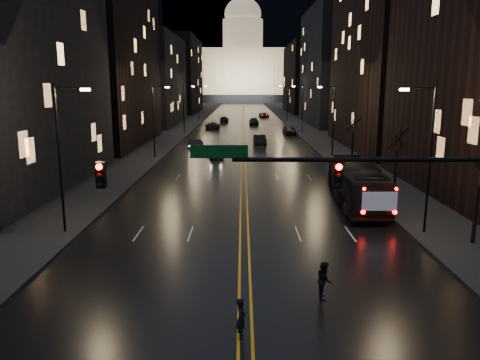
{
  "coord_description": "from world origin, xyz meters",
  "views": [
    {
      "loc": [
        -0.11,
        -17.41,
        8.95
      ],
      "look_at": [
        -0.26,
        10.45,
        3.29
      ],
      "focal_mm": 35.0,
      "sensor_mm": 36.0,
      "label": 1
    }
  ],
  "objects_px": {
    "traffic_signal": "(400,188)",
    "oncoming_car_b": "(196,144)",
    "oncoming_car_a": "(217,154)",
    "pedestrian_a": "(241,318)",
    "bus": "(357,184)",
    "receding_car_a": "(260,140)",
    "pedestrian_b": "(324,280)"
  },
  "relations": [
    {
      "from": "oncoming_car_b",
      "to": "receding_car_a",
      "type": "relative_size",
      "value": 0.91
    },
    {
      "from": "receding_car_a",
      "to": "pedestrian_a",
      "type": "bearing_deg",
      "value": -96.07
    },
    {
      "from": "receding_car_a",
      "to": "pedestrian_b",
      "type": "bearing_deg",
      "value": -92.33
    },
    {
      "from": "oncoming_car_a",
      "to": "receding_car_a",
      "type": "xyz_separation_m",
      "value": [
        5.76,
        13.55,
        0.12
      ]
    },
    {
      "from": "bus",
      "to": "receding_car_a",
      "type": "xyz_separation_m",
      "value": [
        -6.0,
        35.86,
        -0.83
      ]
    },
    {
      "from": "oncoming_car_b",
      "to": "pedestrian_b",
      "type": "height_order",
      "value": "pedestrian_b"
    },
    {
      "from": "bus",
      "to": "oncoming_car_a",
      "type": "distance_m",
      "value": 25.24
    },
    {
      "from": "traffic_signal",
      "to": "oncoming_car_b",
      "type": "distance_m",
      "value": 50.38
    },
    {
      "from": "traffic_signal",
      "to": "oncoming_car_b",
      "type": "relative_size",
      "value": 3.93
    },
    {
      "from": "traffic_signal",
      "to": "receding_car_a",
      "type": "height_order",
      "value": "traffic_signal"
    },
    {
      "from": "pedestrian_b",
      "to": "oncoming_car_b",
      "type": "bearing_deg",
      "value": 16.44
    },
    {
      "from": "traffic_signal",
      "to": "oncoming_car_a",
      "type": "distance_m",
      "value": 40.69
    },
    {
      "from": "bus",
      "to": "oncoming_car_a",
      "type": "height_order",
      "value": "bus"
    },
    {
      "from": "bus",
      "to": "pedestrian_a",
      "type": "height_order",
      "value": "bus"
    },
    {
      "from": "oncoming_car_a",
      "to": "pedestrian_a",
      "type": "bearing_deg",
      "value": 95.51
    },
    {
      "from": "traffic_signal",
      "to": "receding_car_a",
      "type": "relative_size",
      "value": 3.57
    },
    {
      "from": "oncoming_car_b",
      "to": "pedestrian_a",
      "type": "relative_size",
      "value": 2.89
    },
    {
      "from": "pedestrian_b",
      "to": "bus",
      "type": "bearing_deg",
      "value": -13.58
    },
    {
      "from": "traffic_signal",
      "to": "receding_car_a",
      "type": "distance_m",
      "value": 53.23
    },
    {
      "from": "bus",
      "to": "pedestrian_a",
      "type": "bearing_deg",
      "value": -111.42
    },
    {
      "from": "oncoming_car_a",
      "to": "pedestrian_b",
      "type": "height_order",
      "value": "pedestrian_b"
    },
    {
      "from": "pedestrian_a",
      "to": "receding_car_a",
      "type": "bearing_deg",
      "value": -5.46
    },
    {
      "from": "bus",
      "to": "receding_car_a",
      "type": "relative_size",
      "value": 2.41
    },
    {
      "from": "oncoming_car_b",
      "to": "pedestrian_b",
      "type": "xyz_separation_m",
      "value": [
        10.15,
        -47.31,
        0.09
      ]
    },
    {
      "from": "receding_car_a",
      "to": "pedestrian_b",
      "type": "xyz_separation_m",
      "value": [
        0.88,
        -51.69,
        0.02
      ]
    },
    {
      "from": "traffic_signal",
      "to": "bus",
      "type": "relative_size",
      "value": 1.48
    },
    {
      "from": "traffic_signal",
      "to": "pedestrian_b",
      "type": "distance_m",
      "value": 5.13
    },
    {
      "from": "bus",
      "to": "receding_car_a",
      "type": "distance_m",
      "value": 36.36
    },
    {
      "from": "oncoming_car_a",
      "to": "pedestrian_a",
      "type": "height_order",
      "value": "pedestrian_a"
    },
    {
      "from": "bus",
      "to": "receding_car_a",
      "type": "height_order",
      "value": "bus"
    },
    {
      "from": "pedestrian_a",
      "to": "oncoming_car_a",
      "type": "bearing_deg",
      "value": 1.6
    },
    {
      "from": "traffic_signal",
      "to": "pedestrian_b",
      "type": "height_order",
      "value": "traffic_signal"
    }
  ]
}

